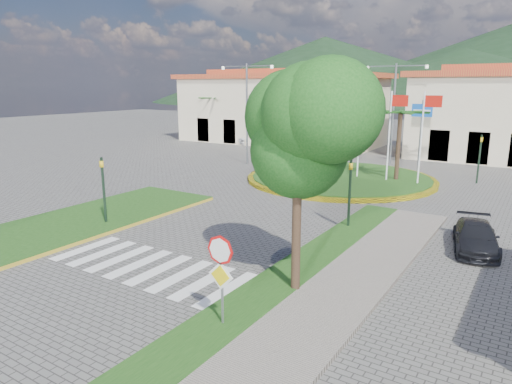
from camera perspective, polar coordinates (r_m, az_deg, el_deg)
The scene contains 22 objects.
ground at distance 14.91m, azimuth -24.84°, elevation -13.38°, with size 160.00×160.00×0.00m, color #5B5856.
sidewalk_right at distance 12.22m, azimuth 0.18°, elevation -17.79°, with size 4.00×28.00×0.15m, color gray.
verge_right at distance 12.81m, azimuth -4.54°, elevation -16.19°, with size 1.60×28.00×0.18m, color #1B4413.
median_left at distance 23.08m, azimuth -21.21°, elevation -3.47°, with size 5.00×14.00×0.18m, color #1B4413.
crosswalk at distance 17.12m, azimuth -13.47°, elevation -8.98°, with size 8.00×3.00×0.01m, color silver.
roundabout_island at distance 31.70m, azimuth 10.50°, elevation 1.76°, with size 12.70×12.70×6.00m.
stop_sign at distance 11.98m, azimuth -4.41°, elevation -9.30°, with size 0.80×0.11×2.65m.
deciduous_tree at distance 13.38m, azimuth 5.34°, elevation 8.04°, with size 3.60×3.60×6.80m.
traffic_light_left at distance 21.92m, azimuth -18.54°, elevation 0.89°, with size 0.15×0.18×3.20m.
traffic_light_right at distance 20.62m, azimuth 11.66°, elevation 0.56°, with size 0.15×0.18×3.20m.
traffic_light_far at distance 33.33m, azimuth 26.17°, elevation 4.26°, with size 0.18×0.15×3.20m.
direction_sign_west at distance 40.28m, azimuth 12.95°, elevation 8.88°, with size 1.60×0.14×5.20m.
direction_sign_east at distance 38.88m, azimuth 19.96°, elevation 8.28°, with size 1.60×0.14×5.20m.
street_lamp_centre at distance 38.38m, azimuth 16.79°, elevation 9.91°, with size 4.80×0.16×8.00m.
street_lamp_west at distance 37.14m, azimuth -1.15°, elevation 10.36°, with size 4.80×0.16×8.00m.
building_left at distance 51.70m, azimuth 2.94°, elevation 10.51°, with size 23.32×9.54×8.05m.
hill_far_west at distance 161.31m, azimuth 8.51°, elevation 14.78°, with size 140.00×140.00×22.00m, color black.
hill_near_back at distance 138.54m, azimuth 24.30°, elevation 12.81°, with size 110.00×110.00×16.00m, color black.
white_van at distance 49.66m, azimuth 0.23°, elevation 6.54°, with size 1.86×4.02×1.12m, color silver.
car_dark_a at distance 41.22m, azimuth 7.09°, elevation 5.06°, with size 1.32×3.29×1.12m, color black.
car_dark_b at distance 43.20m, azimuth 27.32°, elevation 4.11°, with size 1.28×3.66×1.21m, color black.
car_side_right at distance 19.96m, azimuth 25.78°, elevation -5.07°, with size 1.56×3.83×1.11m, color black.
Camera 1 is at (11.61, -6.84, 6.38)m, focal length 32.00 mm.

